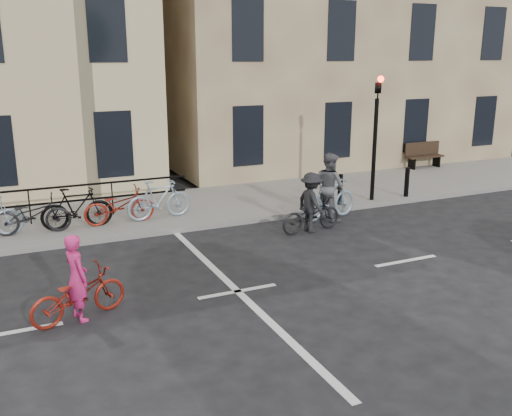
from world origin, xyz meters
name	(u,v)px	position (x,y,z in m)	size (l,w,h in m)	color
ground	(238,292)	(0.00, 0.00, 0.00)	(120.00, 120.00, 0.00)	black
sidewalk	(2,229)	(-4.00, 6.00, 0.07)	(46.00, 4.00, 0.15)	slate
building_east	(313,11)	(9.00, 13.00, 6.15)	(14.00, 10.00, 12.00)	#8D7455
traffic_light	(376,123)	(6.20, 4.34, 2.45)	(0.18, 0.30, 3.90)	black
bollard_east	(340,190)	(5.00, 4.25, 0.60)	(0.14, 0.14, 0.90)	black
bollard_west	(407,182)	(7.40, 4.25, 0.60)	(0.14, 0.14, 0.90)	black
bench	(423,154)	(11.00, 7.73, 0.67)	(1.60, 0.41, 0.97)	black
parked_bikes	(6,216)	(-3.87, 5.04, 0.65)	(9.35, 1.23, 1.05)	black
cyclist_pink	(78,290)	(-2.90, 0.05, 0.53)	(1.80, 1.08, 1.52)	maroon
cyclist_grey	(329,193)	(4.18, 3.52, 0.75)	(1.97, 1.02, 1.84)	#89A2B3
cyclist_dark	(311,209)	(3.18, 2.75, 0.60)	(1.77, 1.04, 1.53)	black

